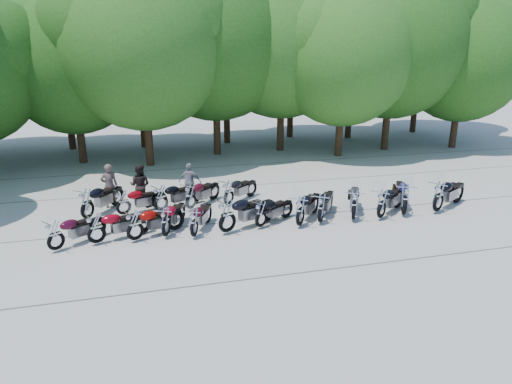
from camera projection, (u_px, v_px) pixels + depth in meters
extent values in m
plane|color=#A8A398|center=(267.00, 234.00, 15.91)|extent=(90.00, 90.00, 0.00)
cylinder|color=#3A2614|center=(80.00, 134.00, 25.54)|extent=(0.44, 0.44, 3.31)
sphere|color=#286319|center=(72.00, 66.00, 24.45)|extent=(7.31, 7.31, 7.31)
cylinder|color=#3A2614|center=(148.00, 130.00, 24.85)|extent=(0.44, 0.44, 3.93)
sphere|color=#357721|center=(142.00, 46.00, 23.54)|extent=(8.70, 8.70, 8.70)
cylinder|color=#3A2614|center=(217.00, 120.00, 27.51)|extent=(0.44, 0.44, 4.13)
sphere|color=#286319|center=(215.00, 41.00, 26.14)|extent=(9.13, 9.13, 9.13)
cylinder|color=#3A2614|center=(281.00, 118.00, 28.59)|extent=(0.44, 0.44, 4.09)
sphere|color=#357721|center=(282.00, 42.00, 27.23)|extent=(9.04, 9.04, 9.04)
cylinder|color=#3A2614|center=(340.00, 126.00, 27.16)|extent=(0.44, 0.44, 3.62)
sphere|color=#357721|center=(343.00, 56.00, 25.96)|extent=(8.00, 8.00, 8.00)
cylinder|color=#3A2614|center=(387.00, 118.00, 28.86)|extent=(0.44, 0.44, 3.98)
sphere|color=#286319|center=(393.00, 45.00, 27.54)|extent=(8.79, 8.79, 8.79)
cylinder|color=#3A2614|center=(455.00, 121.00, 29.52)|extent=(0.44, 0.44, 3.41)
sphere|color=#286319|center=(463.00, 61.00, 28.39)|extent=(7.53, 7.53, 7.53)
cylinder|color=#3A2614|center=(70.00, 122.00, 29.08)|extent=(0.44, 0.44, 3.52)
sphere|color=#357721|center=(62.00, 58.00, 27.91)|extent=(7.78, 7.78, 7.78)
cylinder|color=#3A2614|center=(143.00, 121.00, 29.67)|extent=(0.44, 0.44, 3.42)
sphere|color=#286319|center=(138.00, 60.00, 28.54)|extent=(7.56, 7.56, 7.56)
cylinder|color=#3A2614|center=(227.00, 117.00, 31.02)|extent=(0.44, 0.44, 3.56)
sphere|color=#286319|center=(226.00, 56.00, 29.83)|extent=(7.88, 7.88, 7.88)
cylinder|color=#3A2614|center=(290.00, 111.00, 33.08)|extent=(0.44, 0.44, 3.76)
sphere|color=#286319|center=(292.00, 51.00, 31.83)|extent=(8.31, 8.31, 8.31)
cylinder|color=#3A2614|center=(349.00, 113.00, 32.77)|extent=(0.44, 0.44, 3.63)
sphere|color=#357721|center=(353.00, 54.00, 31.57)|extent=(8.02, 8.02, 8.02)
cylinder|color=#3A2614|center=(415.00, 104.00, 34.93)|extent=(0.44, 0.44, 4.37)
sphere|color=#286319|center=(422.00, 37.00, 33.48)|extent=(9.67, 9.67, 9.67)
imported|color=brown|center=(109.00, 186.00, 18.39)|extent=(0.71, 0.50, 1.82)
imported|color=black|center=(140.00, 185.00, 18.52)|extent=(1.05, 0.95, 1.78)
imported|color=gray|center=(190.00, 182.00, 19.30)|extent=(1.03, 0.71, 1.62)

